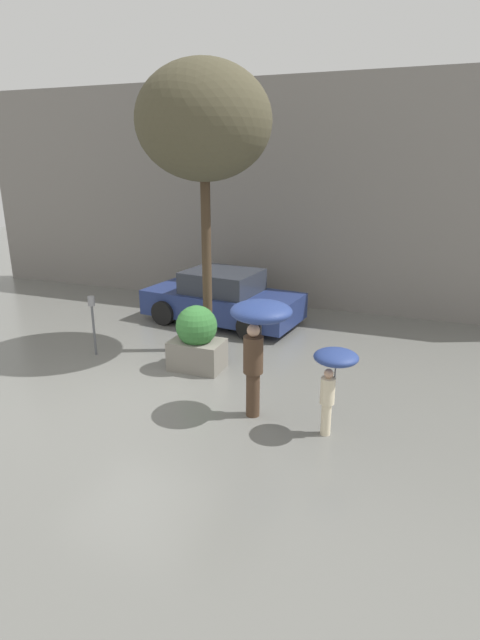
{
  "coord_description": "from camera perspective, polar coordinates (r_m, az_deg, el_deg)",
  "views": [
    {
      "loc": [
        4.57,
        -6.88,
        3.99
      ],
      "look_at": [
        1.36,
        1.6,
        1.05
      ],
      "focal_mm": 28.0,
      "sensor_mm": 36.0,
      "label": 1
    }
  ],
  "objects": [
    {
      "name": "ground_plane",
      "position": [
        9.18,
        -11.69,
        -8.22
      ],
      "size": [
        40.0,
        40.0,
        0.0
      ],
      "primitive_type": "plane",
      "color": "slate"
    },
    {
      "name": "building_facade",
      "position": [
        14.18,
        1.92,
        13.95
      ],
      "size": [
        18.0,
        0.3,
        6.0
      ],
      "color": "gray",
      "rests_on": "ground"
    },
    {
      "name": "person_adult",
      "position": [
        7.74,
        2.19,
        -0.75
      ],
      "size": [
        0.97,
        0.97,
        1.9
      ],
      "rotation": [
        0.0,
        0.0,
        0.94
      ],
      "color": "#473323",
      "rests_on": "ground"
    },
    {
      "name": "planter_box",
      "position": [
        9.82,
        -4.95,
        -2.17
      ],
      "size": [
        1.03,
        0.81,
        1.3
      ],
      "color": "gray",
      "rests_on": "ground"
    },
    {
      "name": "parking_meter",
      "position": [
        10.82,
        -16.52,
        0.75
      ],
      "size": [
        0.14,
        0.14,
        1.29
      ],
      "color": "#595B60",
      "rests_on": "ground"
    },
    {
      "name": "street_tree",
      "position": [
        10.24,
        -4.16,
        21.55
      ],
      "size": [
        2.62,
        2.62,
        5.78
      ],
      "color": "#423323",
      "rests_on": "ground"
    },
    {
      "name": "parked_car_near",
      "position": [
        12.63,
        -2.0,
        2.43
      ],
      "size": [
        4.09,
        2.34,
        1.33
      ],
      "rotation": [
        0.0,
        0.0,
        1.45
      ],
      "color": "navy",
      "rests_on": "ground"
    },
    {
      "name": "person_child",
      "position": [
        7.43,
        10.65,
        -5.52
      ],
      "size": [
        0.66,
        0.66,
        1.36
      ],
      "rotation": [
        0.0,
        0.0,
        0.52
      ],
      "color": "beige",
      "rests_on": "ground"
    }
  ]
}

